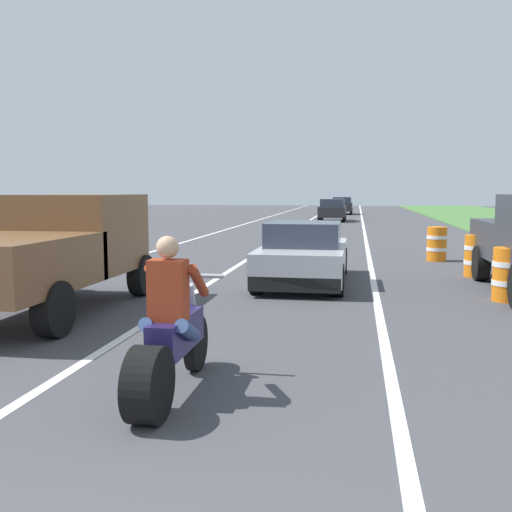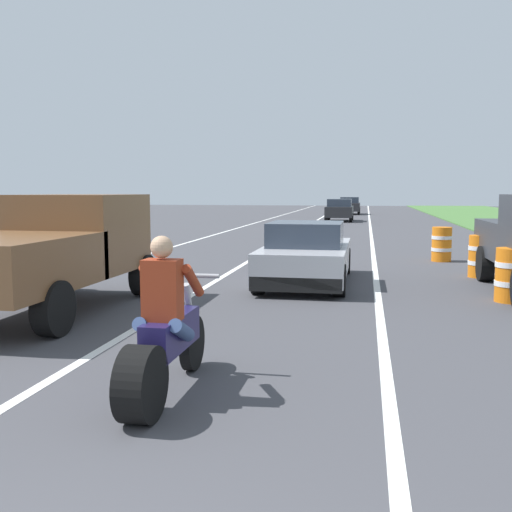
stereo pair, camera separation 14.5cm
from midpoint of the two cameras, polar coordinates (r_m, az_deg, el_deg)
name	(u,v)px [view 1 (the left image)]	position (r m, az deg, el deg)	size (l,w,h in m)	color
lane_stripe_left_solid	(176,244)	(22.45, -8.04, 1.13)	(0.14, 120.00, 0.01)	white
lane_stripe_right_solid	(367,248)	(21.37, 10.67, 0.82)	(0.14, 120.00, 0.01)	white
lane_stripe_centre_dashed	(269,246)	(21.62, 1.08, 0.99)	(0.14, 120.00, 0.01)	white
motorcycle_with_rider	(169,340)	(5.81, -9.23, -8.17)	(0.70, 2.21, 1.62)	black
sports_car_silver	(304,255)	(12.92, 4.40, 0.09)	(1.84, 4.30, 1.37)	#B7B7BC
pickup_truck_left_lane_brown	(54,247)	(10.38, -19.63, 0.84)	(2.02, 4.80, 1.98)	brown
construction_barrel_nearest	(508,274)	(11.74, 23.19, -1.67)	(0.58, 0.58, 1.00)	orange
construction_barrel_mid	(477,256)	(14.81, 20.57, 0.02)	(0.58, 0.58, 1.00)	orange
construction_barrel_far	(437,244)	(17.77, 17.09, 1.15)	(0.58, 0.58, 1.00)	orange
distant_car_far_ahead	(332,210)	(39.72, 7.40, 4.53)	(1.80, 4.00, 1.50)	#262628
distant_car_further_ahead	(342,205)	(51.63, 8.36, 4.94)	(1.80, 4.00, 1.50)	#262628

